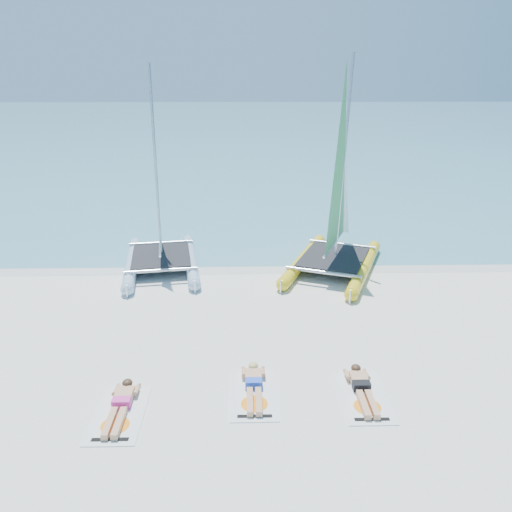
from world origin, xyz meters
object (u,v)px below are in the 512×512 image
at_px(towel_c, 363,397).
at_px(sunbather_c, 362,387).
at_px(towel_a, 119,414).
at_px(catamaran_blue, 158,209).
at_px(towel_b, 254,394).
at_px(sunbather_b, 254,385).
at_px(catamaran_yellow, 340,201).
at_px(sunbather_a, 121,404).

height_order(towel_c, sunbather_c, sunbather_c).
distance_m(towel_a, sunbather_c, 5.09).
distance_m(catamaran_blue, towel_b, 8.60).
relative_size(towel_b, sunbather_b, 1.07).
bearing_deg(sunbather_c, catamaran_blue, 125.46).
xyz_separation_m(towel_b, towel_c, (2.32, -0.15, 0.00)).
relative_size(catamaran_yellow, towel_b, 3.99).
relative_size(catamaran_yellow, towel_c, 3.99).
height_order(towel_b, sunbather_c, sunbather_c).
bearing_deg(catamaran_yellow, towel_c, -73.78).
bearing_deg(sunbather_c, towel_b, -179.00).
distance_m(catamaran_yellow, towel_b, 8.68).
relative_size(sunbather_a, towel_c, 0.93).
bearing_deg(catamaran_blue, towel_b, -76.35).
xyz_separation_m(catamaran_yellow, towel_c, (-0.80, -7.91, -2.32)).
bearing_deg(sunbather_a, sunbather_c, 5.24).
bearing_deg(catamaran_blue, sunbather_b, -75.84).
bearing_deg(catamaran_yellow, catamaran_blue, -157.65).
distance_m(towel_b, sunbather_b, 0.22).
bearing_deg(towel_c, catamaran_yellow, 84.21).
bearing_deg(sunbather_c, towel_c, -90.00).
height_order(towel_a, sunbather_b, sunbather_b).
distance_m(towel_b, towel_c, 2.33).
height_order(towel_b, towel_c, same).
bearing_deg(sunbather_a, towel_b, 8.80).
relative_size(towel_a, towel_b, 1.00).
relative_size(catamaran_blue, catamaran_yellow, 0.96).
relative_size(catamaran_yellow, sunbather_b, 4.28).
height_order(sunbather_a, towel_c, sunbather_a).
xyz_separation_m(sunbather_a, sunbather_c, (5.04, 0.46, 0.00)).
distance_m(sunbather_a, towel_b, 2.76).
distance_m(catamaran_blue, towel_a, 8.61).
distance_m(catamaran_blue, sunbather_c, 9.64).
distance_m(towel_b, sunbather_c, 2.32).
xyz_separation_m(towel_a, sunbather_b, (2.72, 0.81, 0.11)).
height_order(catamaran_blue, catamaran_yellow, catamaran_yellow).
xyz_separation_m(catamaran_yellow, sunbather_b, (-3.12, -7.57, -2.21)).
distance_m(catamaran_blue, sunbather_a, 8.40).
height_order(catamaran_blue, towel_c, catamaran_blue).
relative_size(catamaran_yellow, towel_a, 3.99).
xyz_separation_m(catamaran_yellow, towel_a, (-5.85, -8.37, -2.32)).
relative_size(catamaran_blue, sunbather_a, 4.09).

